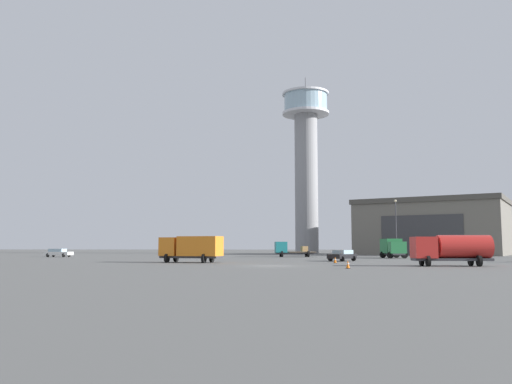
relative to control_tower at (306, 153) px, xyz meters
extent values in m
plane|color=#60605E|center=(-6.06, -77.44, -24.52)|extent=(400.00, 400.00, 0.00)
cylinder|color=gray|center=(0.00, 0.00, -7.42)|extent=(5.61, 5.61, 34.20)
cylinder|color=silver|center=(0.00, 0.00, 9.98)|extent=(11.53, 11.53, 0.60)
cylinder|color=#99B7C6|center=(0.00, 0.00, 12.49)|extent=(10.61, 10.61, 4.42)
cylinder|color=silver|center=(0.00, 0.00, 14.94)|extent=(11.53, 11.53, 0.50)
cylinder|color=#38383D|center=(0.00, 0.00, 17.19)|extent=(0.16, 0.16, 4.00)
cube|color=#6B665B|center=(26.18, -14.94, -19.34)|extent=(35.32, 32.81, 10.36)
cube|color=#4A4740|center=(26.18, -14.94, -13.66)|extent=(36.13, 33.61, 1.00)
cube|color=#38383A|center=(21.03, -24.93, -20.64)|extent=(13.86, 7.25, 7.77)
cube|color=#38383D|center=(11.46, -46.00, -23.90)|extent=(2.56, 5.86, 0.24)
cube|color=#287A42|center=(11.70, -48.02, -22.91)|extent=(2.55, 1.86, 1.75)
cube|color=#99B7C6|center=(11.79, -48.75, -22.56)|extent=(2.02, 0.32, 0.88)
cube|color=#287A42|center=(11.35, -45.06, -22.68)|extent=(2.81, 4.04, 2.21)
cylinder|color=black|center=(12.76, -47.84, -24.02)|extent=(1.03, 0.39, 1.00)
cylinder|color=black|center=(10.63, -48.09, -24.02)|extent=(1.03, 0.39, 1.00)
cylinder|color=black|center=(12.32, -44.18, -24.02)|extent=(1.03, 0.39, 1.00)
cylinder|color=black|center=(10.20, -44.43, -24.02)|extent=(1.03, 0.39, 1.00)
cube|color=#38383D|center=(10.73, -77.13, -23.90)|extent=(7.22, 2.09, 0.24)
cube|color=red|center=(8.16, -77.24, -22.79)|extent=(2.09, 2.34, 1.99)
cube|color=#99B7C6|center=(7.22, -77.27, -22.39)|extent=(0.16, 1.92, 0.99)
cylinder|color=red|center=(11.88, -77.09, -22.71)|extent=(4.93, 2.34, 2.15)
cylinder|color=black|center=(8.27, -78.25, -24.02)|extent=(0.31, 1.01, 1.00)
cylinder|color=black|center=(8.19, -76.22, -24.02)|extent=(0.31, 1.01, 1.00)
cylinder|color=black|center=(12.92, -78.07, -24.02)|extent=(0.31, 1.01, 1.00)
cylinder|color=black|center=(12.84, -76.03, -24.02)|extent=(0.31, 1.01, 1.00)
cube|color=#38383D|center=(-15.50, -68.45, -23.90)|extent=(7.21, 3.65, 0.24)
cube|color=orange|center=(-17.92, -67.84, -22.74)|extent=(2.50, 2.92, 2.09)
cube|color=#99B7C6|center=(-18.80, -67.62, -22.32)|extent=(0.60, 2.10, 1.05)
cube|color=orange|center=(-14.42, -68.73, -22.68)|extent=(5.16, 3.59, 2.20)
cylinder|color=black|center=(-18.13, -68.96, -24.02)|extent=(0.51, 1.04, 1.00)
cylinder|color=black|center=(-17.58, -66.76, -24.02)|extent=(0.51, 1.04, 1.00)
cylinder|color=black|center=(-13.77, -70.06, -24.02)|extent=(0.51, 1.04, 1.00)
cylinder|color=black|center=(-13.21, -67.86, -24.02)|extent=(0.51, 1.04, 1.00)
cube|color=#38383D|center=(-3.35, -38.54, -23.90)|extent=(6.96, 2.92, 0.24)
cube|color=teal|center=(-5.76, -38.86, -22.88)|extent=(2.21, 2.78, 1.80)
cube|color=#99B7C6|center=(-6.63, -38.98, -22.52)|extent=(0.37, 2.16, 0.90)
cube|color=brown|center=(-2.26, -38.39, -23.70)|extent=(4.86, 3.13, 0.16)
cube|color=#997547|center=(-1.81, -38.33, -23.17)|extent=(1.27, 1.27, 0.90)
cylinder|color=black|center=(-5.54, -39.99, -24.02)|extent=(0.41, 1.03, 1.00)
cylinder|color=black|center=(-5.84, -37.72, -24.02)|extent=(0.41, 1.03, 1.00)
cylinder|color=black|center=(-1.19, -39.40, -24.02)|extent=(0.41, 1.03, 1.00)
cylinder|color=black|center=(-1.49, -37.13, -24.02)|extent=(0.41, 1.03, 1.00)
cube|color=white|center=(-42.95, -41.53, -23.93)|extent=(4.82, 2.56, 0.55)
cube|color=#99B7C6|center=(-43.18, -41.49, -23.40)|extent=(2.81, 2.01, 0.50)
cylinder|color=black|center=(-41.32, -41.05, -24.20)|extent=(0.30, 0.66, 0.64)
cylinder|color=black|center=(-41.62, -42.60, -24.20)|extent=(0.30, 0.66, 0.64)
cylinder|color=black|center=(-44.28, -40.47, -24.20)|extent=(0.30, 0.66, 0.64)
cylinder|color=black|center=(-44.59, -42.02, -24.20)|extent=(0.30, 0.66, 0.64)
cube|color=black|center=(2.09, -62.13, -23.93)|extent=(3.90, 4.35, 0.55)
cube|color=#99B7C6|center=(2.21, -61.96, -23.40)|extent=(2.68, 2.81, 0.50)
cylinder|color=black|center=(1.95, -63.70, -24.20)|extent=(0.62, 0.53, 0.64)
cylinder|color=black|center=(0.61, -62.69, -24.20)|extent=(0.62, 0.53, 0.64)
cylinder|color=black|center=(3.57, -61.56, -24.20)|extent=(0.62, 0.53, 0.64)
cylinder|color=black|center=(2.22, -60.55, -24.20)|extent=(0.62, 0.53, 0.64)
cylinder|color=#38383D|center=(14.67, -32.95, -19.69)|extent=(0.18, 0.18, 9.66)
sphere|color=#F9E5B2|center=(14.67, -32.95, -14.65)|extent=(0.44, 0.44, 0.44)
cube|color=black|center=(0.46, -82.95, -24.50)|extent=(0.36, 0.36, 0.04)
cone|color=orange|center=(0.46, -82.95, -24.15)|extent=(0.30, 0.30, 0.66)
cylinder|color=white|center=(0.46, -82.95, -24.12)|extent=(0.21, 0.21, 0.08)
cube|color=black|center=(0.62, -69.27, -24.50)|extent=(0.36, 0.36, 0.04)
cone|color=orange|center=(0.62, -69.27, -24.15)|extent=(0.30, 0.30, 0.67)
cylinder|color=white|center=(0.62, -69.27, -24.12)|extent=(0.21, 0.21, 0.08)
camera|label=1|loc=(-4.49, -127.25, -22.61)|focal=36.63mm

